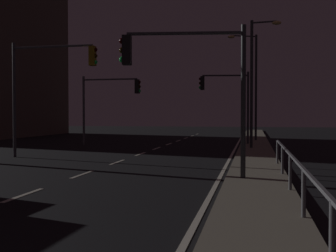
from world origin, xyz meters
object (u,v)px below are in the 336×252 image
traffic_light_far_right (226,93)px  street_lamp_mid_block (256,72)px  street_lamp_corner (252,77)px  traffic_light_mid_left (48,76)px  traffic_light_far_left (109,96)px  traffic_light_far_center (187,70)px

traffic_light_far_right → street_lamp_mid_block: 4.12m
traffic_light_far_right → street_lamp_corner: size_ratio=0.60×
traffic_light_mid_left → traffic_light_far_right: traffic_light_mid_left is taller
traffic_light_far_right → traffic_light_far_left: traffic_light_far_right is taller
traffic_light_far_left → street_lamp_mid_block: street_lamp_mid_block is taller
traffic_light_mid_left → traffic_light_far_left: traffic_light_mid_left is taller
street_lamp_corner → street_lamp_mid_block: (0.28, -7.89, -0.37)m
traffic_light_far_right → street_lamp_corner: (1.73, 4.47, 1.47)m
traffic_light_far_center → traffic_light_mid_left: bearing=142.6°
traffic_light_mid_left → street_lamp_mid_block: bearing=33.6°
traffic_light_far_right → traffic_light_far_center: bearing=-90.9°
traffic_light_far_left → street_lamp_mid_block: bearing=-9.3°
traffic_light_mid_left → street_lamp_mid_block: street_lamp_mid_block is taller
traffic_light_far_right → traffic_light_far_left: 8.11m
traffic_light_mid_left → traffic_light_far_left: 8.42m
traffic_light_far_center → traffic_light_mid_left: size_ratio=0.84×
traffic_light_mid_left → traffic_light_far_left: (0.24, 8.39, -0.66)m
traffic_light_far_left → street_lamp_mid_block: 10.13m
traffic_light_far_right → street_lamp_mid_block: street_lamp_mid_block is taller
traffic_light_far_left → street_lamp_corner: (9.64, 6.26, 1.67)m
traffic_light_far_center → street_lamp_corner: (1.98, 20.69, 1.51)m
traffic_light_far_center → traffic_light_far_left: size_ratio=1.01×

